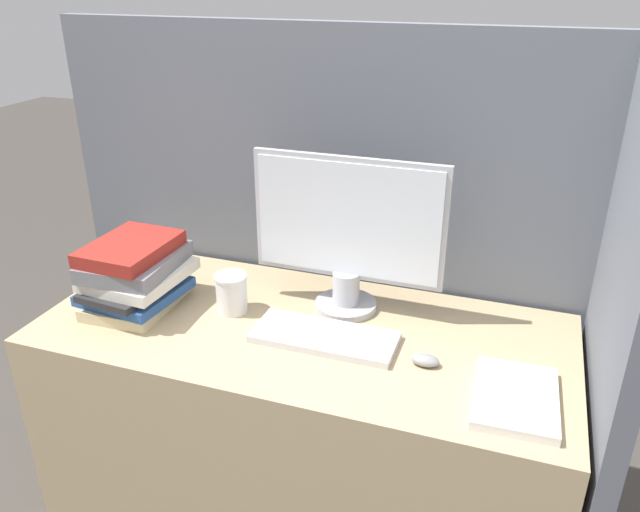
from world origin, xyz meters
TOP-DOWN VIEW (x-y plane):
  - cubicle_panel_rear at (0.00, 0.66)m, footprint 1.81×0.04m
  - cubicle_panel_right at (0.74, 0.34)m, footprint 0.04×0.69m
  - desk at (0.00, 0.31)m, footprint 1.41×0.63m
  - monitor at (0.08, 0.45)m, footprint 0.53×0.17m
  - keyboard at (0.08, 0.27)m, footprint 0.37×0.15m
  - mouse at (0.34, 0.25)m, footprint 0.07×0.04m
  - coffee_cup at (-0.22, 0.33)m, footprint 0.09×0.09m
  - book_stack at (-0.48, 0.28)m, footprint 0.26×0.31m
  - paper_pile at (0.56, 0.17)m, footprint 0.19×0.26m

SIDE VIEW (x-z plane):
  - desk at x=0.00m, z-range 0.00..0.77m
  - cubicle_panel_rear at x=0.00m, z-range 0.00..1.51m
  - cubicle_panel_right at x=0.74m, z-range 0.00..1.51m
  - keyboard at x=0.08m, z-range 0.77..0.79m
  - paper_pile at x=0.56m, z-range 0.77..0.79m
  - mouse at x=0.34m, z-range 0.77..0.79m
  - coffee_cup at x=-0.22m, z-range 0.77..0.88m
  - book_stack at x=-0.48m, z-range 0.76..0.96m
  - monitor at x=0.08m, z-range 0.76..1.20m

